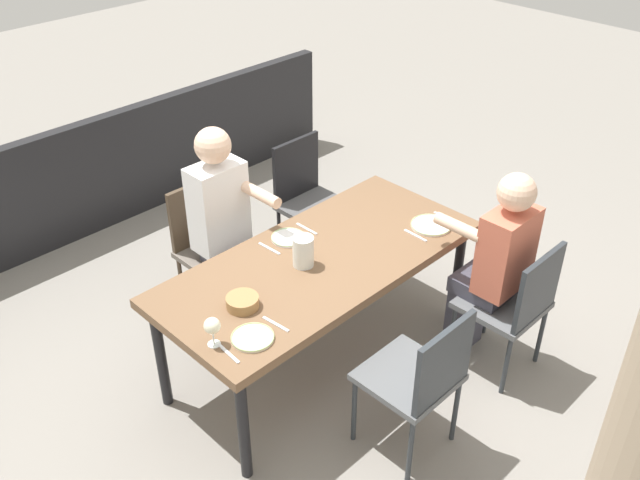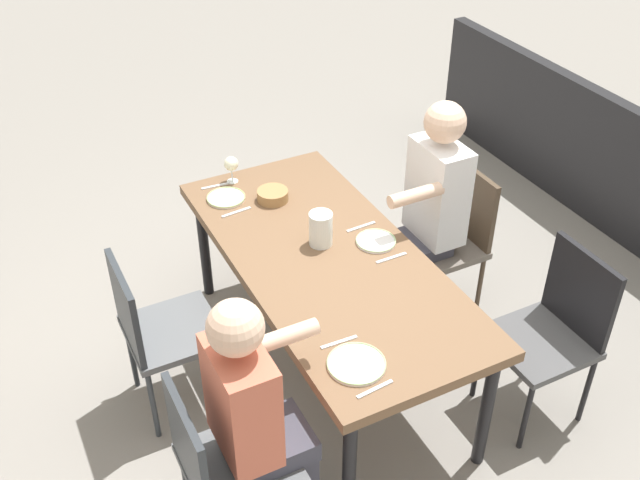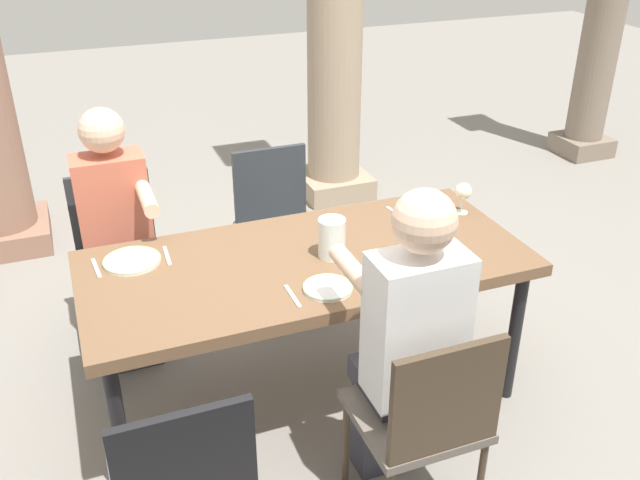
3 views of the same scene
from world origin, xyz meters
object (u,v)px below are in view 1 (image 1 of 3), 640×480
plate_2 (253,337)px  bread_basket (243,302)px  diner_man_white (226,225)px  plate_1 (288,238)px  chair_mid_south (211,242)px  chair_west_north (515,302)px  dining_table (320,267)px  chair_mid_north (421,376)px  wine_glass_2 (212,326)px  chair_west_south (308,194)px  diner_woman_green (494,263)px  water_pitcher (303,253)px  plate_0 (431,225)px

plate_2 → bread_basket: 0.26m
diner_man_white → plate_1: (-0.14, 0.41, 0.03)m
chair_mid_south → chair_west_north: bearing=116.9°
chair_mid_south → plate_1: 0.64m
dining_table → bread_basket: bearing=2.8°
chair_mid_north → bread_basket: 0.97m
chair_mid_south → diner_man_white: (-0.00, 0.18, 0.21)m
wine_glass_2 → diner_man_white: bearing=-131.4°
plate_1 → wine_glass_2: 0.98m
chair_west_south → plate_1: bearing=39.0°
chair_mid_north → plate_1: 1.16m
chair_mid_south → diner_man_white: size_ratio=0.67×
chair_mid_south → diner_woman_green: diner_woman_green is taller
wine_glass_2 → bread_basket: bearing=-156.1°
plate_1 → bread_basket: bearing=26.8°
water_pitcher → bread_basket: (0.48, 0.05, -0.05)m
chair_west_north → chair_mid_south: (0.87, -1.71, 0.02)m
water_pitcher → chair_mid_north: bearing=88.1°
dining_table → chair_west_north: size_ratio=2.20×
plate_0 → plate_1: bearing=-35.8°
dining_table → diner_man_white: size_ratio=1.43×
diner_woman_green → diner_man_white: diner_man_white is taller
plate_0 → wine_glass_2: size_ratio=1.57×
diner_woman_green → bread_basket: 1.47m
diner_man_white → bread_basket: 0.84m
diner_man_white → dining_table: bearing=101.4°
plate_0 → wine_glass_2: wine_glass_2 is taller
plate_0 → water_pitcher: (0.82, -0.26, 0.07)m
diner_woman_green → plate_2: (1.44, -0.43, 0.06)m
chair_mid_south → water_pitcher: (-0.03, 0.83, 0.30)m
plate_2 → plate_1: bearing=-143.9°
plate_1 → chair_west_north: bearing=122.6°
dining_table → plate_0: 0.76m
chair_west_north → diner_man_white: diner_man_white is taller
chair_mid_north → wine_glass_2: 1.07m
chair_west_south → diner_woman_green: size_ratio=0.71×
chair_mid_south → wine_glass_2: bearing=54.1°
diner_woman_green → water_pitcher: (0.84, -0.70, 0.13)m
chair_mid_south → bread_basket: 1.02m
wine_glass_2 → bread_basket: 0.32m
chair_mid_north → wine_glass_2: (0.73, -0.70, 0.34)m
chair_west_north → plate_1: bearing=-57.4°
chair_west_north → plate_2: size_ratio=4.14×
chair_west_north → chair_west_south: 1.71m
chair_mid_south → dining_table: bearing=99.3°
chair_west_north → chair_west_south: chair_west_south is taller
chair_mid_north → plate_2: size_ratio=4.22×
diner_man_white → bread_basket: bearing=57.4°
diner_woman_green → bread_basket: bearing=-26.4°
dining_table → plate_1: size_ratio=9.51×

